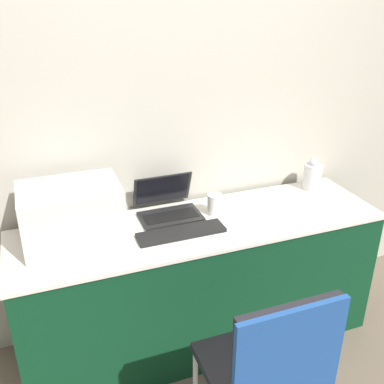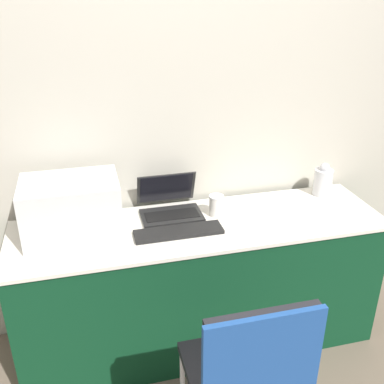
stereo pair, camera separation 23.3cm
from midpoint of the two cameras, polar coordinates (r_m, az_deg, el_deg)
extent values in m
plane|color=#6B5B4C|center=(2.69, 5.29, -21.83)|extent=(14.00, 14.00, 0.00)
cube|color=#B7B2A3|center=(2.52, 1.77, 9.92)|extent=(8.00, 0.05, 2.60)
cube|color=#0C381E|center=(2.62, 3.62, -11.85)|extent=(1.98, 0.55, 0.77)
cube|color=silver|center=(2.41, 3.87, -4.33)|extent=(2.00, 0.57, 0.02)
cube|color=silver|center=(2.29, -12.28, -2.03)|extent=(0.48, 0.33, 0.29)
cube|color=black|center=(2.21, -12.51, 0.35)|extent=(0.38, 0.25, 0.05)
cube|color=black|center=(2.46, 0.11, -3.09)|extent=(0.33, 0.21, 0.02)
cube|color=black|center=(2.45, 0.17, -2.98)|extent=(0.29, 0.11, 0.00)
cube|color=black|center=(2.54, -0.69, 0.46)|extent=(0.33, 0.08, 0.19)
cube|color=black|center=(2.53, -0.65, 0.45)|extent=(0.30, 0.07, 0.17)
cube|color=black|center=(2.30, 1.20, -5.17)|extent=(0.46, 0.12, 0.02)
cylinder|color=white|center=(2.47, 5.81, -1.86)|extent=(0.08, 0.08, 0.11)
cylinder|color=white|center=(2.45, 5.87, -0.62)|extent=(0.08, 0.08, 0.01)
cylinder|color=silver|center=(2.84, 18.57, 1.13)|extent=(0.11, 0.11, 0.16)
sphere|color=silver|center=(2.80, 18.83, 2.88)|extent=(0.06, 0.06, 0.06)
cube|color=black|center=(2.09, 9.18, -21.92)|extent=(0.42, 0.44, 0.04)
cube|color=black|center=(1.77, 12.54, -20.72)|extent=(0.42, 0.03, 0.48)
cylinder|color=silver|center=(2.34, 1.88, -23.29)|extent=(0.02, 0.02, 0.42)
cylinder|color=silver|center=(2.44, 11.32, -21.21)|extent=(0.02, 0.02, 0.42)
cube|color=#1E478C|center=(1.78, 12.86, -21.85)|extent=(0.45, 0.02, 0.53)
camera|label=1|loc=(0.12, -87.14, 1.34)|focal=42.00mm
camera|label=2|loc=(0.12, 92.86, -1.34)|focal=42.00mm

